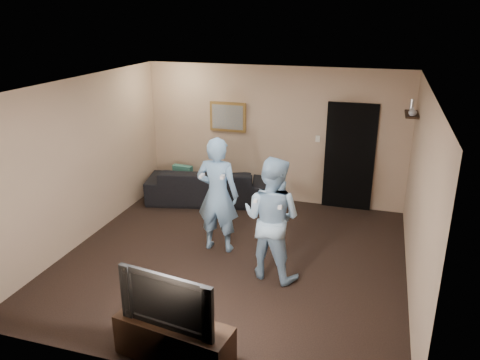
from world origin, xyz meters
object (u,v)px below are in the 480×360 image
(tv_console, at_px, (174,340))
(television, at_px, (172,297))
(sofa, at_px, (208,185))
(wii_player_left, at_px, (218,195))
(wii_player_right, at_px, (272,218))

(tv_console, bearing_deg, television, 0.00)
(sofa, relative_size, wii_player_left, 1.28)
(sofa, xyz_separation_m, wii_player_left, (0.86, -1.80, 0.56))
(tv_console, xyz_separation_m, television, (0.00, 0.00, 0.54))
(sofa, distance_m, tv_console, 4.48)
(tv_console, xyz_separation_m, wii_player_left, (-0.39, 2.51, 0.65))
(sofa, xyz_separation_m, wii_player_right, (1.82, -2.32, 0.53))
(sofa, bearing_deg, television, 93.58)
(wii_player_left, bearing_deg, tv_console, -81.10)
(wii_player_right, bearing_deg, sofa, 128.11)
(sofa, bearing_deg, wii_player_left, 102.84)
(sofa, bearing_deg, wii_player_right, 115.51)
(television, height_order, wii_player_left, wii_player_left)
(sofa, distance_m, television, 4.51)
(television, bearing_deg, tv_console, 0.00)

